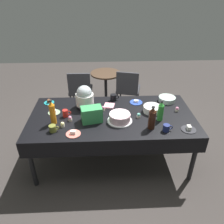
{
  "coord_description": "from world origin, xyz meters",
  "views": [
    {
      "loc": [
        -0.12,
        -2.51,
        2.32
      ],
      "look_at": [
        0.0,
        0.0,
        0.8
      ],
      "focal_mm": 35.4,
      "sensor_mm": 36.0,
      "label": 1
    }
  ],
  "objects_px": {
    "dessert_plate_sage": "(54,112)",
    "maroon_chair_left": "(80,89)",
    "cupcake_vanilla": "(103,108)",
    "soda_bottle_lime_soda": "(161,111)",
    "glass_salad_bowl": "(167,99)",
    "dessert_plate_charcoal": "(189,129)",
    "round_cafe_table": "(106,83)",
    "cupcake_rose": "(139,115)",
    "soda_bottle_cola": "(152,118)",
    "frosted_layer_cake": "(120,118)",
    "dessert_plate_cobalt": "(136,102)",
    "dessert_plate_coral": "(73,133)",
    "cupcake_mint": "(70,119)",
    "coffee_mug_navy": "(166,128)",
    "slow_cooker": "(85,97)",
    "ceramic_snack_bowl": "(152,109)",
    "soda_carton": "(92,114)",
    "cupcake_berry": "(62,125)",
    "soda_bottle_orange_juice": "(52,113)",
    "cupcake_cocoa": "(177,109)",
    "maroon_chair_right": "(128,88)",
    "coffee_mug_red": "(66,113)",
    "dessert_plate_teal": "(49,102)",
    "coffee_mug_olive": "(53,128)",
    "potluck_table": "(112,119)",
    "coffee_mug_black": "(114,97)"
  },
  "relations": [
    {
      "from": "maroon_chair_left",
      "to": "round_cafe_table",
      "type": "relative_size",
      "value": 1.18
    },
    {
      "from": "cupcake_cocoa",
      "to": "maroon_chair_left",
      "type": "bearing_deg",
      "value": 136.87
    },
    {
      "from": "dessert_plate_charcoal",
      "to": "cupcake_berry",
      "type": "height_order",
      "value": "cupcake_berry"
    },
    {
      "from": "coffee_mug_navy",
      "to": "round_cafe_table",
      "type": "height_order",
      "value": "coffee_mug_navy"
    },
    {
      "from": "soda_bottle_cola",
      "to": "maroon_chair_right",
      "type": "distance_m",
      "value": 1.79
    },
    {
      "from": "glass_salad_bowl",
      "to": "frosted_layer_cake",
      "type": "bearing_deg",
      "value": -145.79
    },
    {
      "from": "frosted_layer_cake",
      "to": "soda_bottle_lime_soda",
      "type": "xyz_separation_m",
      "value": [
        0.52,
        0.01,
        0.08
      ]
    },
    {
      "from": "cupcake_vanilla",
      "to": "coffee_mug_black",
      "type": "bearing_deg",
      "value": 61.43
    },
    {
      "from": "coffee_mug_navy",
      "to": "dessert_plate_cobalt",
      "type": "bearing_deg",
      "value": 109.85
    },
    {
      "from": "glass_salad_bowl",
      "to": "soda_bottle_cola",
      "type": "bearing_deg",
      "value": -118.83
    },
    {
      "from": "potluck_table",
      "to": "soda_bottle_orange_juice",
      "type": "height_order",
      "value": "soda_bottle_orange_juice"
    },
    {
      "from": "ceramic_snack_bowl",
      "to": "dessert_plate_coral",
      "type": "xyz_separation_m",
      "value": [
        -1.03,
        -0.47,
        -0.03
      ]
    },
    {
      "from": "dessert_plate_coral",
      "to": "dessert_plate_charcoal",
      "type": "xyz_separation_m",
      "value": [
        1.39,
        0.02,
        0.0
      ]
    },
    {
      "from": "potluck_table",
      "to": "soda_bottle_orange_juice",
      "type": "distance_m",
      "value": 0.79
    },
    {
      "from": "slow_cooker",
      "to": "cupcake_mint",
      "type": "relative_size",
      "value": 4.85
    },
    {
      "from": "dessert_plate_cobalt",
      "to": "cupcake_rose",
      "type": "height_order",
      "value": "cupcake_rose"
    },
    {
      "from": "glass_salad_bowl",
      "to": "dessert_plate_sage",
      "type": "distance_m",
      "value": 1.65
    },
    {
      "from": "dessert_plate_charcoal",
      "to": "soda_bottle_cola",
      "type": "bearing_deg",
      "value": 172.35
    },
    {
      "from": "ceramic_snack_bowl",
      "to": "coffee_mug_olive",
      "type": "bearing_deg",
      "value": -162.75
    },
    {
      "from": "maroon_chair_right",
      "to": "ceramic_snack_bowl",
      "type": "bearing_deg",
      "value": -82.75
    },
    {
      "from": "dessert_plate_teal",
      "to": "round_cafe_table",
      "type": "height_order",
      "value": "dessert_plate_teal"
    },
    {
      "from": "cupcake_vanilla",
      "to": "soda_bottle_lime_soda",
      "type": "bearing_deg",
      "value": -20.57
    },
    {
      "from": "slow_cooker",
      "to": "coffee_mug_black",
      "type": "xyz_separation_m",
      "value": [
        0.42,
        0.18,
        -0.1
      ]
    },
    {
      "from": "soda_bottle_lime_soda",
      "to": "frosted_layer_cake",
      "type": "bearing_deg",
      "value": -179.09
    },
    {
      "from": "cupcake_mint",
      "to": "maroon_chair_right",
      "type": "xyz_separation_m",
      "value": [
        0.93,
        1.53,
        -0.29
      ]
    },
    {
      "from": "potluck_table",
      "to": "dessert_plate_teal",
      "type": "height_order",
      "value": "dessert_plate_teal"
    },
    {
      "from": "dessert_plate_coral",
      "to": "slow_cooker",
      "type": "bearing_deg",
      "value": 80.85
    },
    {
      "from": "dessert_plate_sage",
      "to": "maroon_chair_left",
      "type": "distance_m",
      "value": 1.37
    },
    {
      "from": "dessert_plate_cobalt",
      "to": "coffee_mug_navy",
      "type": "distance_m",
      "value": 0.77
    },
    {
      "from": "dessert_plate_sage",
      "to": "soda_bottle_lime_soda",
      "type": "height_order",
      "value": "soda_bottle_lime_soda"
    },
    {
      "from": "soda_bottle_orange_juice",
      "to": "maroon_chair_left",
      "type": "xyz_separation_m",
      "value": [
        0.19,
        1.58,
        -0.41
      ]
    },
    {
      "from": "dessert_plate_teal",
      "to": "soda_bottle_cola",
      "type": "bearing_deg",
      "value": -26.99
    },
    {
      "from": "coffee_mug_red",
      "to": "coffee_mug_olive",
      "type": "xyz_separation_m",
      "value": [
        -0.11,
        -0.33,
        -0.01
      ]
    },
    {
      "from": "dessert_plate_coral",
      "to": "coffee_mug_red",
      "type": "distance_m",
      "value": 0.43
    },
    {
      "from": "cupcake_mint",
      "to": "cupcake_vanilla",
      "type": "height_order",
      "value": "same"
    },
    {
      "from": "cupcake_rose",
      "to": "soda_bottle_cola",
      "type": "height_order",
      "value": "soda_bottle_cola"
    },
    {
      "from": "dessert_plate_charcoal",
      "to": "round_cafe_table",
      "type": "relative_size",
      "value": 0.25
    },
    {
      "from": "cupcake_rose",
      "to": "maroon_chair_left",
      "type": "relative_size",
      "value": 0.08
    },
    {
      "from": "frosted_layer_cake",
      "to": "soda_carton",
      "type": "bearing_deg",
      "value": 176.62
    },
    {
      "from": "coffee_mug_olive",
      "to": "dessert_plate_sage",
      "type": "bearing_deg",
      "value": 98.64
    },
    {
      "from": "slow_cooker",
      "to": "dessert_plate_teal",
      "type": "distance_m",
      "value": 0.58
    },
    {
      "from": "cupcake_rose",
      "to": "ceramic_snack_bowl",
      "type": "bearing_deg",
      "value": 33.69
    },
    {
      "from": "cupcake_mint",
      "to": "cupcake_vanilla",
      "type": "bearing_deg",
      "value": 29.18
    },
    {
      "from": "frosted_layer_cake",
      "to": "coffee_mug_olive",
      "type": "xyz_separation_m",
      "value": [
        -0.82,
        -0.18,
        -0.01
      ]
    },
    {
      "from": "ceramic_snack_bowl",
      "to": "maroon_chair_right",
      "type": "height_order",
      "value": "maroon_chair_right"
    },
    {
      "from": "glass_salad_bowl",
      "to": "soda_carton",
      "type": "relative_size",
      "value": 0.95
    },
    {
      "from": "dessert_plate_sage",
      "to": "coffee_mug_red",
      "type": "height_order",
      "value": "coffee_mug_red"
    },
    {
      "from": "dessert_plate_cobalt",
      "to": "coffee_mug_navy",
      "type": "bearing_deg",
      "value": -70.15
    },
    {
      "from": "glass_salad_bowl",
      "to": "dessert_plate_coral",
      "type": "height_order",
      "value": "glass_salad_bowl"
    },
    {
      "from": "dessert_plate_cobalt",
      "to": "dessert_plate_coral",
      "type": "height_order",
      "value": "dessert_plate_coral"
    }
  ]
}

